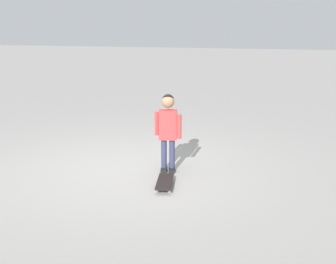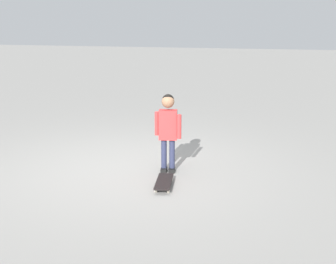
% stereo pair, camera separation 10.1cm
% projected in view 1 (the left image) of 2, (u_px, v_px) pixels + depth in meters
% --- Properties ---
extents(ground_plane, '(50.00, 50.00, 0.00)m').
position_uv_depth(ground_plane, '(125.00, 170.00, 6.52)').
color(ground_plane, gray).
extents(child_person, '(0.21, 0.39, 1.06)m').
position_uv_depth(child_person, '(168.00, 124.00, 6.31)').
color(child_person, '#2D3351').
rests_on(child_person, ground).
extents(skateboard, '(0.61, 0.27, 0.07)m').
position_uv_depth(skateboard, '(165.00, 182.00, 5.87)').
color(skateboard, black).
rests_on(skateboard, ground).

